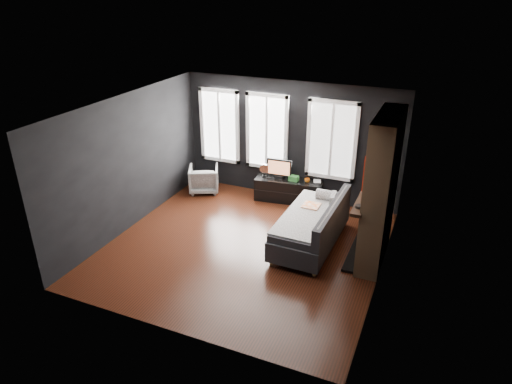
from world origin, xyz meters
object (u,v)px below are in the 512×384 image
at_px(sofa, 311,223).
at_px(media_console, 289,190).
at_px(mug, 307,180).
at_px(mantel_vase, 371,180).
at_px(monitor, 279,168).
at_px(armchair, 204,178).
at_px(book, 314,177).

xyz_separation_m(sofa, media_console, (-1.01, 1.64, -0.20)).
relative_size(mug, mantel_vase, 0.58).
xyz_separation_m(mug, mantel_vase, (1.54, -1.21, 0.74)).
bearing_deg(mug, sofa, -70.35).
bearing_deg(media_console, sofa, -65.69).
bearing_deg(media_console, mantel_vase, -38.58).
bearing_deg(monitor, armchair, -174.15).
xyz_separation_m(armchair, monitor, (1.80, 0.29, 0.44)).
bearing_deg(book, mug, -140.26).
bearing_deg(sofa, media_console, 122.99).
height_order(sofa, mug, sofa).
relative_size(monitor, mug, 5.07).
bearing_deg(sofa, book, 106.36).
bearing_deg(media_console, monitor, 175.70).
distance_m(armchair, monitor, 1.88).
bearing_deg(mug, book, 39.74).
relative_size(armchair, book, 3.14).
distance_m(mug, mantel_vase, 2.10).
height_order(sofa, book, sofa).
height_order(media_console, mantel_vase, mantel_vase).
bearing_deg(mug, armchair, -172.53).
distance_m(media_console, monitor, 0.57).
xyz_separation_m(armchair, mantel_vase, (4.00, -0.89, 0.98)).
relative_size(mug, book, 0.52).
bearing_deg(monitor, mantel_vase, -31.46).
xyz_separation_m(armchair, media_console, (2.04, 0.30, -0.08)).
height_order(media_console, book, book).
bearing_deg(sofa, mantel_vase, 26.70).
height_order(armchair, monitor, monitor).
relative_size(book, mantel_vase, 1.11).
xyz_separation_m(monitor, book, (0.78, 0.13, -0.15)).
relative_size(sofa, mug, 18.76).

